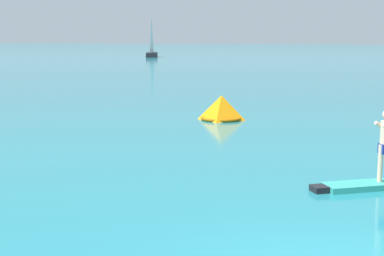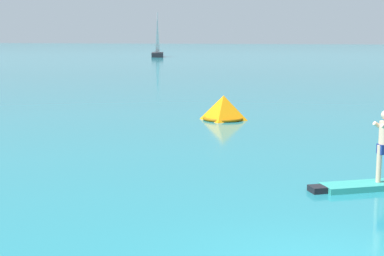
# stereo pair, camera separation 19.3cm
# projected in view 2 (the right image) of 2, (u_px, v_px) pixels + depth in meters

# --- Properties ---
(paddleboarder_mid_center) EXTENTS (3.01, 1.86, 2.00)m
(paddleboarder_mid_center) POSITION_uv_depth(u_px,v_px,m) (380.00, 173.00, 12.88)
(paddleboarder_mid_center) COLOR teal
(paddleboarder_mid_center) RESTS_ON ground
(race_marker_buoy) EXTENTS (1.65, 1.65, 0.98)m
(race_marker_buoy) POSITION_uv_depth(u_px,v_px,m) (223.00, 109.00, 23.30)
(race_marker_buoy) COLOR orange
(race_marker_buoy) RESTS_ON ground
(sailboat_left_horizon) EXTENTS (3.44, 6.26, 6.86)m
(sailboat_left_horizon) POSITION_uv_depth(u_px,v_px,m) (158.00, 52.00, 91.04)
(sailboat_left_horizon) COLOR black
(sailboat_left_horizon) RESTS_ON ground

